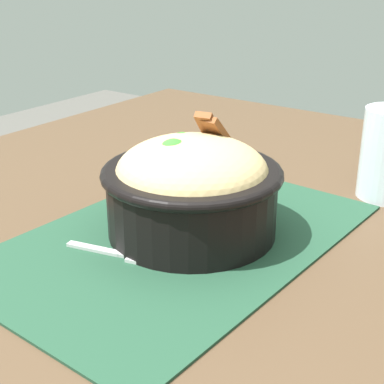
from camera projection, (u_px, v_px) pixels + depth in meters
name	position (u px, v px, depth m)	size (l,w,h in m)	color
table	(145.00, 286.00, 0.67)	(1.30, 0.94, 0.75)	#4C3826
placemat	(180.00, 238.00, 0.65)	(0.45, 0.29, 0.00)	#1E422D
bowl	(192.00, 186.00, 0.64)	(0.24, 0.24, 0.13)	black
fork	(124.00, 255.00, 0.61)	(0.04, 0.13, 0.00)	#BEBEBE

